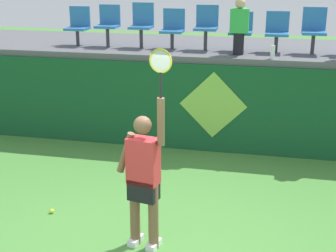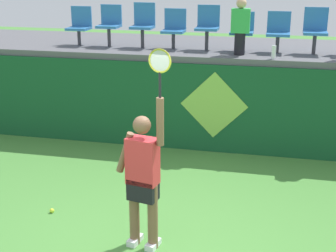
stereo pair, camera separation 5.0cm
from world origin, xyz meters
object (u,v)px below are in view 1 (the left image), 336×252
tennis_ball (52,211)px  spectator_1 (239,26)px  stadium_chair_4 (206,25)px  stadium_chair_6 (277,30)px  stadium_chair_1 (108,23)px  stadium_chair_3 (173,27)px  stadium_chair_2 (142,23)px  stadium_chair_7 (314,28)px  tennis_player (144,175)px  stadium_chair_0 (78,24)px  water_bottle (273,52)px  stadium_chair_5 (241,29)px

tennis_ball → spectator_1: 4.75m
stadium_chair_4 → spectator_1: size_ratio=0.83×
spectator_1 → stadium_chair_6: bearing=32.0°
stadium_chair_1 → stadium_chair_3: (1.35, 0.00, -0.05)m
stadium_chair_2 → stadium_chair_7: 3.35m
stadium_chair_4 → tennis_player: bearing=-91.6°
stadium_chair_7 → stadium_chair_6: bearing=-179.7°
stadium_chair_7 → stadium_chair_0: bearing=-180.0°
water_bottle → spectator_1: 0.82m
stadium_chair_1 → stadium_chair_0: bearing=179.7°
water_bottle → tennis_player: bearing=-111.4°
stadium_chair_5 → spectator_1: size_ratio=0.72×
stadium_chair_0 → stadium_chair_1: 0.66m
stadium_chair_1 → stadium_chair_4: (2.02, 0.00, 0.02)m
stadium_chair_0 → stadium_chair_6: (4.04, -0.00, -0.00)m
spectator_1 → stadium_chair_3: bearing=162.2°
stadium_chair_3 → stadium_chair_5: (1.35, -0.01, -0.00)m
stadium_chair_3 → stadium_chair_4: (0.67, -0.00, 0.07)m
tennis_player → water_bottle: bearing=68.6°
stadium_chair_1 → stadium_chair_5: (2.70, -0.00, -0.06)m
stadium_chair_6 → stadium_chair_7: (0.68, 0.00, 0.05)m
stadium_chair_2 → stadium_chair_4: bearing=-0.1°
tennis_player → tennis_ball: size_ratio=38.92×
stadium_chair_2 → stadium_chair_3: bearing=-0.3°
tennis_player → stadium_chair_3: stadium_chair_3 is taller
stadium_chair_2 → stadium_chair_6: 2.67m
stadium_chair_0 → spectator_1: (3.35, -0.43, 0.12)m
stadium_chair_1 → stadium_chair_6: bearing=0.0°
tennis_player → stadium_chair_7: stadium_chair_7 is taller
stadium_chair_0 → stadium_chair_2: bearing=0.1°
water_bottle → stadium_chair_5: size_ratio=0.33×
stadium_chair_0 → stadium_chair_6: size_ratio=1.02×
stadium_chair_1 → spectator_1: 2.73m
stadium_chair_6 → spectator_1: (-0.69, -0.43, 0.12)m
stadium_chair_1 → stadium_chair_2: bearing=0.4°
stadium_chair_2 → spectator_1: size_ratio=0.85×
stadium_chair_2 → stadium_chair_7: bearing=-0.0°
tennis_player → stadium_chair_3: 4.61m
stadium_chair_0 → stadium_chair_1: bearing=-0.3°
stadium_chair_2 → stadium_chair_3: 0.64m
spectator_1 → tennis_player: bearing=-101.3°
water_bottle → stadium_chair_3: 2.14m
stadium_chair_3 → stadium_chair_6: bearing=-0.1°
tennis_ball → stadium_chair_4: size_ratio=0.08×
stadium_chair_6 → spectator_1: 0.82m
stadium_chair_1 → spectator_1: spectator_1 is taller
water_bottle → stadium_chair_0: 4.07m
stadium_chair_3 → stadium_chair_7: (2.71, 0.00, 0.05)m
stadium_chair_2 → stadium_chair_0: bearing=-179.9°
stadium_chair_5 → stadium_chair_7: size_ratio=0.87×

